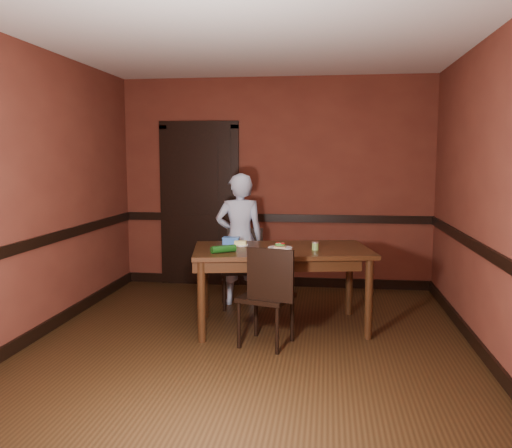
% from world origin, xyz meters
% --- Properties ---
extents(floor, '(4.00, 4.50, 0.01)m').
position_xyz_m(floor, '(0.00, 0.00, 0.00)').
color(floor, black).
rests_on(floor, ground).
extents(ceiling, '(4.00, 4.50, 0.01)m').
position_xyz_m(ceiling, '(0.00, 0.00, 2.70)').
color(ceiling, silver).
rests_on(ceiling, ground).
extents(wall_back, '(4.00, 0.02, 2.70)m').
position_xyz_m(wall_back, '(0.00, 2.25, 1.35)').
color(wall_back, '#5A261B').
rests_on(wall_back, ground).
extents(wall_front, '(4.00, 0.02, 2.70)m').
position_xyz_m(wall_front, '(0.00, -2.25, 1.35)').
color(wall_front, '#5A261B').
rests_on(wall_front, ground).
extents(wall_left, '(0.02, 4.50, 2.70)m').
position_xyz_m(wall_left, '(-2.00, 0.00, 1.35)').
color(wall_left, '#5A261B').
rests_on(wall_left, ground).
extents(wall_right, '(0.02, 4.50, 2.70)m').
position_xyz_m(wall_right, '(2.00, 0.00, 1.35)').
color(wall_right, '#5A261B').
rests_on(wall_right, ground).
extents(dado_back, '(4.00, 0.03, 0.10)m').
position_xyz_m(dado_back, '(0.00, 2.23, 0.90)').
color(dado_back, black).
rests_on(dado_back, ground).
extents(dado_left, '(0.03, 4.50, 0.10)m').
position_xyz_m(dado_left, '(-1.99, 0.00, 0.90)').
color(dado_left, black).
rests_on(dado_left, ground).
extents(dado_right, '(0.03, 4.50, 0.10)m').
position_xyz_m(dado_right, '(1.99, 0.00, 0.90)').
color(dado_right, black).
rests_on(dado_right, ground).
extents(baseboard_back, '(4.00, 0.03, 0.12)m').
position_xyz_m(baseboard_back, '(0.00, 2.23, 0.06)').
color(baseboard_back, black).
rests_on(baseboard_back, ground).
extents(baseboard_left, '(0.03, 4.50, 0.12)m').
position_xyz_m(baseboard_left, '(-1.99, 0.00, 0.06)').
color(baseboard_left, black).
rests_on(baseboard_left, ground).
extents(baseboard_right, '(0.03, 4.50, 0.12)m').
position_xyz_m(baseboard_right, '(1.99, 0.00, 0.06)').
color(baseboard_right, black).
rests_on(baseboard_right, ground).
extents(door, '(1.05, 0.07, 2.20)m').
position_xyz_m(door, '(-1.00, 2.22, 1.09)').
color(door, black).
rests_on(door, ground).
extents(dining_table, '(1.85, 1.26, 0.80)m').
position_xyz_m(dining_table, '(0.23, 0.50, 0.40)').
color(dining_table, black).
rests_on(dining_table, floor).
extents(chair_far, '(0.49, 0.49, 0.87)m').
position_xyz_m(chair_far, '(-0.30, 1.19, 0.44)').
color(chair_far, black).
rests_on(chair_far, floor).
extents(chair_near, '(0.53, 0.53, 0.91)m').
position_xyz_m(chair_near, '(0.14, -0.03, 0.46)').
color(chair_near, black).
rests_on(chair_near, floor).
extents(person, '(0.61, 0.47, 1.51)m').
position_xyz_m(person, '(-0.32, 1.32, 0.75)').
color(person, '#A9BAD8').
rests_on(person, floor).
extents(sandwich_plate, '(0.24, 0.24, 0.06)m').
position_xyz_m(sandwich_plate, '(0.22, 0.44, 0.82)').
color(sandwich_plate, white).
rests_on(sandwich_plate, dining_table).
extents(sauce_jar, '(0.07, 0.07, 0.08)m').
position_xyz_m(sauce_jar, '(0.56, 0.42, 0.84)').
color(sauce_jar, olive).
rests_on(sauce_jar, dining_table).
extents(cheese_saucer, '(0.16, 0.16, 0.05)m').
position_xyz_m(cheese_saucer, '(-0.19, 0.59, 0.82)').
color(cheese_saucer, white).
rests_on(cheese_saucer, dining_table).
extents(food_tub, '(0.17, 0.12, 0.07)m').
position_xyz_m(food_tub, '(-0.30, 0.67, 0.84)').
color(food_tub, blue).
rests_on(food_tub, dining_table).
extents(wrapped_veg, '(0.23, 0.20, 0.07)m').
position_xyz_m(wrapped_veg, '(-0.28, 0.17, 0.83)').
color(wrapped_veg, '#0F3A0E').
rests_on(wrapped_veg, dining_table).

